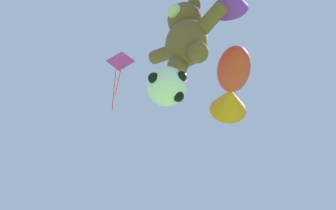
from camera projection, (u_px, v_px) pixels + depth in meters
name	position (u px, v px, depth m)	size (l,w,h in m)	color
teddy_bear_kite	(186.00, 35.00, 8.48)	(2.50, 1.10, 2.54)	brown
soccer_ball_kite	(167.00, 86.00, 7.33)	(1.00, 1.00, 0.92)	white
fish_kite_crimson	(231.00, 86.00, 9.44)	(2.34, 2.49, 1.14)	red
diamond_kite	(120.00, 66.00, 10.94)	(0.73, 0.71, 2.61)	#E53F9E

